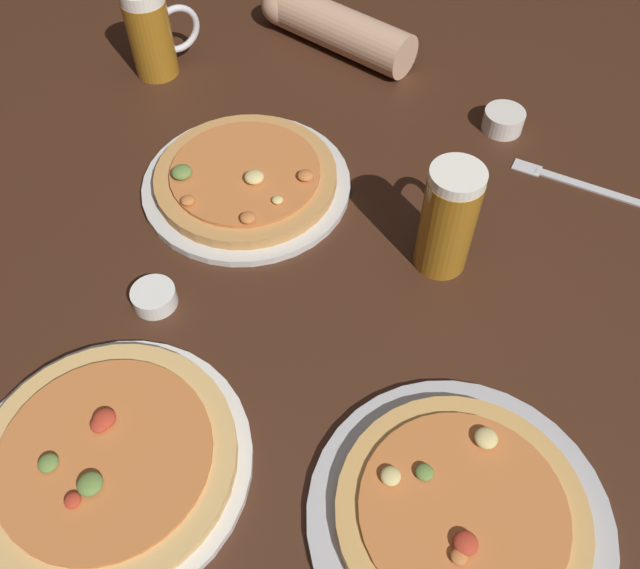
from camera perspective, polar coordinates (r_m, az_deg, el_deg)
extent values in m
cube|color=#3D2114|center=(0.91, 0.00, -1.33)|extent=(2.40, 2.40, 0.03)
cylinder|color=silver|center=(0.81, -17.61, -14.53)|extent=(0.32, 0.32, 0.01)
cylinder|color=tan|center=(0.80, -17.88, -14.10)|extent=(0.29, 0.29, 0.02)
cylinder|color=#C67038|center=(0.79, -18.10, -13.75)|extent=(0.24, 0.24, 0.01)
ellipsoid|color=olive|center=(0.77, -19.22, -15.93)|extent=(0.03, 0.03, 0.01)
ellipsoid|color=#B73823|center=(0.79, -18.45, -11.35)|extent=(0.02, 0.02, 0.01)
ellipsoid|color=#B73823|center=(0.77, -20.55, -17.03)|extent=(0.02, 0.02, 0.01)
ellipsoid|color=olive|center=(0.79, -22.39, -14.04)|extent=(0.02, 0.02, 0.01)
ellipsoid|color=#B73823|center=(0.79, -18.11, -10.94)|extent=(0.03, 0.03, 0.01)
cylinder|color=silver|center=(1.04, -6.33, 8.58)|extent=(0.32, 0.32, 0.01)
cylinder|color=tan|center=(1.03, -6.40, 9.17)|extent=(0.28, 0.28, 0.02)
cylinder|color=#C67038|center=(1.02, -6.47, 9.66)|extent=(0.23, 0.23, 0.01)
ellipsoid|color=#DBC67A|center=(0.96, -3.68, 7.29)|extent=(0.02, 0.02, 0.01)
ellipsoid|color=#DBC67A|center=(0.99, -5.69, 9.21)|extent=(0.03, 0.03, 0.01)
ellipsoid|color=#C67038|center=(0.99, -1.26, 9.39)|extent=(0.02, 0.02, 0.01)
ellipsoid|color=olive|center=(1.02, -11.83, 9.47)|extent=(0.03, 0.03, 0.02)
ellipsoid|color=#C67038|center=(0.98, -11.33, 7.12)|extent=(0.02, 0.02, 0.01)
ellipsoid|color=#C67038|center=(0.94, -6.24, 5.75)|extent=(0.02, 0.02, 0.01)
cylinder|color=#B2B2B7|center=(0.77, 11.91, -19.12)|extent=(0.33, 0.33, 0.01)
cylinder|color=tan|center=(0.75, 12.11, -18.76)|extent=(0.27, 0.27, 0.02)
cylinder|color=#C67038|center=(0.74, 12.28, -18.47)|extent=(0.22, 0.22, 0.01)
ellipsoid|color=#DBC67A|center=(0.74, 6.11, -16.10)|extent=(0.02, 0.02, 0.01)
ellipsoid|color=#DBC67A|center=(0.77, 14.12, -12.71)|extent=(0.03, 0.03, 0.01)
ellipsoid|color=olive|center=(0.74, 9.00, -15.69)|extent=(0.02, 0.02, 0.01)
ellipsoid|color=#B73823|center=(0.72, 12.44, -20.93)|extent=(0.03, 0.03, 0.01)
ellipsoid|color=#C67038|center=(0.72, 11.89, -21.97)|extent=(0.02, 0.02, 0.01)
cylinder|color=#9E6619|center=(1.26, -14.38, 19.88)|extent=(0.08, 0.08, 0.14)
torus|color=silver|center=(1.28, -12.24, 20.72)|extent=(0.08, 0.06, 0.09)
cylinder|color=#9E6619|center=(0.89, 10.92, 5.18)|extent=(0.07, 0.07, 0.15)
cylinder|color=white|center=(0.83, 11.80, 9.08)|extent=(0.07, 0.07, 0.02)
torus|color=silver|center=(0.93, 11.61, 7.25)|extent=(0.04, 0.10, 0.10)
cylinder|color=white|center=(0.91, -14.11, -1.06)|extent=(0.06, 0.06, 0.03)
cylinder|color=silver|center=(1.17, 15.53, 13.47)|extent=(0.07, 0.07, 0.03)
cube|color=silver|center=(1.11, 22.56, 7.68)|extent=(0.17, 0.08, 0.01)
cube|color=silver|center=(1.11, 17.43, 9.66)|extent=(0.05, 0.04, 0.00)
cylinder|color=tan|center=(1.30, 2.04, 20.98)|extent=(0.27, 0.22, 0.08)
ellipsoid|color=tan|center=(1.37, -2.84, 22.81)|extent=(0.10, 0.08, 0.07)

